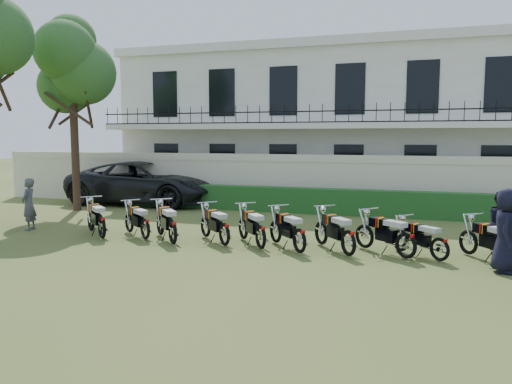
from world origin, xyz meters
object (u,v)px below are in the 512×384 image
(motorcycle_5, at_px, (300,235))
(motorcycle_9, at_px, (512,247))
(inspector, at_px, (29,204))
(motorcycle_2, at_px, (173,227))
(motorcycle_6, at_px, (349,237))
(motorcycle_3, at_px, (224,229))
(suv, at_px, (145,183))
(motorcycle_0, at_px, (102,222))
(officer_3, at_px, (507,231))
(officer_4, at_px, (501,224))
(motorcycle_4, at_px, (261,231))
(motorcycle_8, at_px, (440,244))
(motorcycle_7, at_px, (406,239))
(tree_west_near, at_px, (72,66))
(motorcycle_1, at_px, (145,224))

(motorcycle_5, distance_m, motorcycle_9, 4.99)
(inspector, bearing_deg, motorcycle_2, 66.69)
(motorcycle_6, bearing_deg, motorcycle_3, 138.45)
(suv, bearing_deg, motorcycle_0, -159.21)
(motorcycle_5, relative_size, motorcycle_9, 0.96)
(officer_3, height_order, officer_4, officer_3)
(motorcycle_4, xyz_separation_m, officer_3, (5.91, -0.40, 0.44))
(motorcycle_4, bearing_deg, motorcycle_9, -39.04)
(motorcycle_8, xyz_separation_m, officer_4, (1.51, 1.20, 0.37))
(motorcycle_4, distance_m, motorcycle_6, 2.36)
(motorcycle_6, relative_size, suv, 0.25)
(motorcycle_8, relative_size, motorcycle_9, 0.87)
(motorcycle_8, distance_m, officer_3, 1.55)
(motorcycle_5, distance_m, motorcycle_7, 2.66)
(motorcycle_2, bearing_deg, motorcycle_6, -40.88)
(motorcycle_3, xyz_separation_m, motorcycle_5, (2.19, -0.23, 0.01))
(tree_west_near, xyz_separation_m, motorcycle_8, (13.96, -4.51, -5.43))
(motorcycle_5, bearing_deg, motorcycle_0, 138.20)
(motorcycle_6, bearing_deg, motorcycle_5, 144.74)
(motorcycle_9, relative_size, suv, 0.24)
(motorcycle_7, relative_size, suv, 0.24)
(motorcycle_3, height_order, inspector, inspector)
(tree_west_near, distance_m, motorcycle_5, 12.75)
(motorcycle_9, bearing_deg, suv, 115.33)
(motorcycle_2, xyz_separation_m, motorcycle_9, (8.62, 0.19, -0.03))
(motorcycle_8, bearing_deg, officer_3, -69.88)
(motorcycle_4, relative_size, motorcycle_7, 0.99)
(tree_west_near, bearing_deg, suv, 57.01)
(tree_west_near, bearing_deg, inspector, -71.88)
(motorcycle_2, xyz_separation_m, officer_4, (8.57, 1.52, 0.30))
(motorcycle_1, xyz_separation_m, motorcycle_5, (4.73, -0.32, 0.03))
(motorcycle_1, xyz_separation_m, suv, (-4.13, 7.01, 0.47))
(motorcycle_2, xyz_separation_m, inspector, (-5.51, 0.59, 0.32))
(motorcycle_5, xyz_separation_m, motorcycle_8, (3.43, 0.27, -0.06))
(inspector, xyz_separation_m, officer_3, (13.95, -0.78, 0.10))
(tree_west_near, xyz_separation_m, suv, (1.66, 2.56, -4.93))
(suv, bearing_deg, motorcycle_8, -120.48)
(tree_west_near, relative_size, motorcycle_8, 5.47)
(motorcycle_0, xyz_separation_m, motorcycle_7, (8.64, 0.28, -0.01))
(motorcycle_7, bearing_deg, inspector, 126.93)
(motorcycle_8, relative_size, officer_3, 0.76)
(motorcycle_6, bearing_deg, inspector, 138.48)
(motorcycle_0, distance_m, suv, 7.90)
(motorcycle_3, distance_m, motorcycle_5, 2.20)
(motorcycle_4, bearing_deg, suv, 98.31)
(motorcycle_3, distance_m, suv, 9.76)
(motorcycle_5, bearing_deg, tree_west_near, 113.71)
(motorcycle_8, bearing_deg, motorcycle_2, 133.41)
(motorcycle_0, xyz_separation_m, inspector, (-3.15, 0.54, 0.32))
(motorcycle_1, distance_m, motorcycle_5, 4.74)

